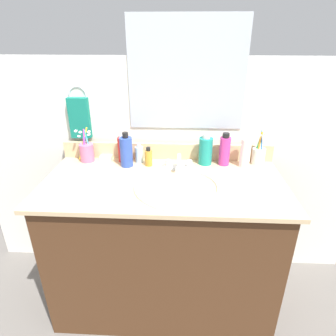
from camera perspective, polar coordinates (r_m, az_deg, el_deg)
The scene contains 20 objects.
ground_plane at distance 1.85m, azimuth -0.70°, elevation -23.97°, with size 6.00×6.00×0.00m, color #66605B.
vanity_cabinet at distance 1.59m, azimuth -0.78°, elevation -15.19°, with size 1.11×0.52×0.74m, color #4C2D19.
countertop at distance 1.38m, azimuth -0.87°, elevation -3.00°, with size 1.16×0.57×0.02m, color #D1B284.
backsplash at distance 1.60m, azimuth -0.23°, elevation 3.36°, with size 1.16×0.02×0.09m, color #D1B284.
back_wall at distance 1.72m, azimuth -0.10°, elevation -0.77°, with size 2.26×0.04×1.30m, color white.
mirror_panel at distance 1.53m, azimuth 3.76°, elevation 18.04°, with size 0.60×0.01×0.56m, color #B2BCC6.
towel_ring at distance 1.65m, azimuth -17.47°, elevation 13.61°, with size 0.10×0.10×0.01m, color silver.
hand_towel at distance 1.66m, azimuth -17.14°, elevation 9.44°, with size 0.11×0.04×0.22m, color #147260.
sink_basin at distance 1.33m, azimuth 1.97°, elevation -4.95°, with size 0.40×0.40×0.11m.
faucet at distance 1.48m, azimuth 2.17°, elevation 0.77°, with size 0.16×0.10×0.08m.
bottle_spray_red at distance 1.58m, azimuth -9.06°, elevation 3.77°, with size 0.05×0.05×0.17m.
bottle_lotion_white at distance 1.54m, azimuth 15.11°, elevation 3.12°, with size 0.05×0.05×0.18m.
bottle_soap_pink at distance 1.54m, azimuth 11.18°, elevation 3.46°, with size 0.06×0.06×0.18m.
bottle_shampoo_blue at distance 1.51m, azimuth -8.27°, elevation 3.28°, with size 0.06×0.06×0.19m.
bottle_gel_clear at distance 1.56m, azimuth -5.74°, elevation 2.78°, with size 0.04×0.04×0.11m.
bottle_oil_amber at distance 1.52m, azimuth -3.89°, elevation 2.10°, with size 0.04×0.04×0.10m.
bottle_mouthwash_teal at distance 1.54m, azimuth 7.46°, elevation 3.50°, with size 0.07×0.07×0.17m.
cup_pink at distance 1.63m, azimuth -15.82°, elevation 3.14°, with size 0.08×0.08×0.19m.
cup_white_ceramic at distance 1.61m, azimuth 17.50°, elevation 2.54°, with size 0.07×0.08×0.19m.
soap_bar at distance 1.63m, azimuth -12.16°, elevation 2.01°, with size 0.06×0.04×0.02m, color white.
Camera 1 is at (0.09, -1.21, 1.40)m, focal length 30.75 mm.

